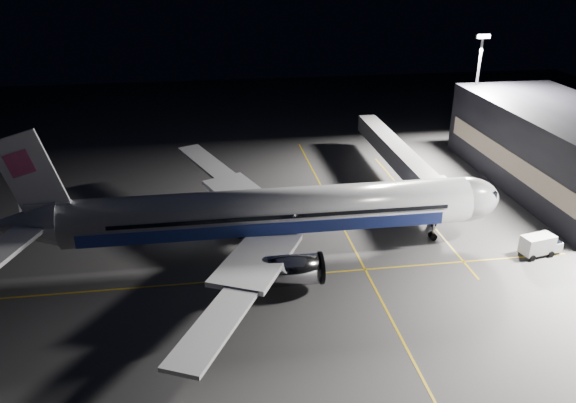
# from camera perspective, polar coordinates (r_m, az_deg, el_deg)

# --- Properties ---
(ground) EXTENTS (200.00, 200.00, 0.00)m
(ground) POSITION_cam_1_polar(r_m,az_deg,el_deg) (68.95, -1.57, -5.01)
(ground) COLOR #4C4C4F
(ground) RESTS_ON ground
(guide_line_main) EXTENTS (0.25, 80.00, 0.01)m
(guide_line_main) POSITION_cam_1_polar(r_m,az_deg,el_deg) (70.67, 6.53, -4.39)
(guide_line_main) COLOR gold
(guide_line_main) RESTS_ON ground
(guide_line_cross) EXTENTS (70.00, 0.25, 0.01)m
(guide_line_cross) POSITION_cam_1_polar(r_m,az_deg,el_deg) (63.82, -0.90, -7.62)
(guide_line_cross) COLOR gold
(guide_line_cross) RESTS_ON ground
(guide_line_side) EXTENTS (0.25, 40.00, 0.01)m
(guide_line_side) POSITION_cam_1_polar(r_m,az_deg,el_deg) (82.72, 12.85, -0.43)
(guide_line_side) COLOR gold
(guide_line_side) RESTS_ON ground
(airliner) EXTENTS (61.48, 54.22, 16.64)m
(airliner) POSITION_cam_1_polar(r_m,az_deg,el_deg) (66.48, -2.54, -1.19)
(airliner) COLOR silver
(airliner) RESTS_ON ground
(terminal) EXTENTS (18.12, 40.00, 12.00)m
(terminal) POSITION_cam_1_polar(r_m,az_deg,el_deg) (94.95, 26.03, 4.79)
(terminal) COLOR black
(terminal) RESTS_ON ground
(jet_bridge) EXTENTS (3.60, 34.40, 6.30)m
(jet_bridge) POSITION_cam_1_polar(r_m,az_deg,el_deg) (87.99, 11.31, 4.45)
(jet_bridge) COLOR #B2B2B7
(jet_bridge) RESTS_ON ground
(floodlight_mast_north) EXTENTS (2.40, 0.68, 20.70)m
(floodlight_mast_north) POSITION_cam_1_polar(r_m,az_deg,el_deg) (105.26, 18.62, 11.33)
(floodlight_mast_north) COLOR #59595E
(floodlight_mast_north) RESTS_ON ground
(service_truck) EXTENTS (5.40, 3.03, 2.61)m
(service_truck) POSITION_cam_1_polar(r_m,az_deg,el_deg) (73.93, 24.26, -3.99)
(service_truck) COLOR silver
(service_truck) RESTS_ON ground
(baggage_tug) EXTENTS (2.77, 2.29, 1.90)m
(baggage_tug) POSITION_cam_1_polar(r_m,az_deg,el_deg) (80.27, -10.07, -0.28)
(baggage_tug) COLOR black
(baggage_tug) RESTS_ON ground
(safety_cone_a) EXTENTS (0.38, 0.38, 0.56)m
(safety_cone_a) POSITION_cam_1_polar(r_m,az_deg,el_deg) (72.37, -1.57, -3.26)
(safety_cone_a) COLOR #FF410A
(safety_cone_a) RESTS_ON ground
(safety_cone_b) EXTENTS (0.43, 0.43, 0.65)m
(safety_cone_b) POSITION_cam_1_polar(r_m,az_deg,el_deg) (72.52, -0.40, -3.15)
(safety_cone_b) COLOR #FF410A
(safety_cone_b) RESTS_ON ground
(safety_cone_c) EXTENTS (0.41, 0.41, 0.62)m
(safety_cone_c) POSITION_cam_1_polar(r_m,az_deg,el_deg) (80.52, -3.98, -0.31)
(safety_cone_c) COLOR #FF410A
(safety_cone_c) RESTS_ON ground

